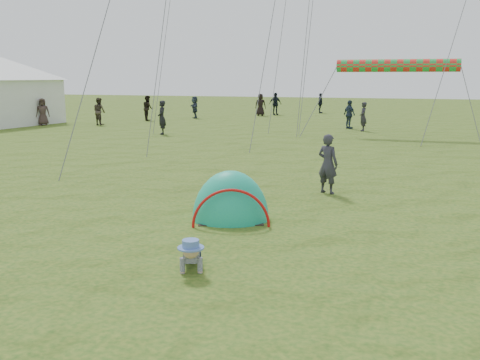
% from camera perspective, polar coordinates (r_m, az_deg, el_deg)
% --- Properties ---
extents(ground, '(140.00, 140.00, 0.00)m').
position_cam_1_polar(ground, '(8.64, 3.13, -9.60)').
color(ground, '#214B15').
extents(crawling_toddler, '(0.77, 0.90, 0.58)m').
position_cam_1_polar(crawling_toddler, '(8.59, -5.22, -7.71)').
color(crawling_toddler, black).
rests_on(crawling_toddler, ground).
extents(popup_tent, '(2.01, 1.84, 2.14)m').
position_cam_1_polar(popup_tent, '(11.57, -1.00, -4.22)').
color(popup_tent, '#15A18A').
rests_on(popup_tent, ground).
extents(standing_adult, '(0.67, 0.57, 1.57)m').
position_cam_1_polar(standing_adult, '(14.17, 9.34, 1.72)').
color(standing_adult, '#2E2C37').
rests_on(standing_adult, ground).
extents(crowd_person_0, '(0.54, 0.68, 1.63)m').
position_cam_1_polar(crowd_person_0, '(30.84, 13.00, 6.60)').
color(crowd_person_0, '#27262E').
rests_on(crowd_person_0, ground).
extents(crowd_person_1, '(1.04, 1.06, 1.73)m').
position_cam_1_polar(crowd_person_1, '(37.90, -9.79, 7.57)').
color(crowd_person_1, black).
rests_on(crowd_person_1, ground).
extents(crowd_person_2, '(0.51, 1.01, 1.65)m').
position_cam_1_polar(crowd_person_2, '(45.36, 8.57, 8.11)').
color(crowd_person_2, black).
rests_on(crowd_person_2, ground).
extents(crowd_person_4, '(0.92, 0.69, 1.71)m').
position_cam_1_polar(crowd_person_4, '(41.96, 2.20, 8.03)').
color(crowd_person_4, black).
rests_on(crowd_person_4, ground).
extents(crowd_person_5, '(1.17, 1.51, 1.60)m').
position_cam_1_polar(crowd_person_5, '(39.60, -4.85, 7.74)').
color(crowd_person_5, '#283240').
rests_on(crowd_person_5, ground).
extents(crowd_person_6, '(0.68, 0.77, 1.78)m').
position_cam_1_polar(crowd_person_6, '(28.66, -8.34, 6.61)').
color(crowd_person_6, black).
rests_on(crowd_person_6, ground).
extents(crowd_person_7, '(1.01, 0.91, 1.71)m').
position_cam_1_polar(crowd_person_7, '(35.19, -14.78, 7.10)').
color(crowd_person_7, '#40372D').
rests_on(crowd_person_7, ground).
extents(crowd_person_8, '(0.96, 0.99, 1.67)m').
position_cam_1_polar(crowd_person_8, '(32.15, 11.59, 6.86)').
color(crowd_person_8, '#27364B').
rests_on(crowd_person_8, ground).
extents(crowd_person_10, '(0.98, 0.91, 1.68)m').
position_cam_1_polar(crowd_person_10, '(35.85, -20.30, 6.83)').
color(crowd_person_10, '#41302C').
rests_on(crowd_person_10, ground).
extents(crowd_person_14, '(1.08, 0.97, 1.76)m').
position_cam_1_polar(crowd_person_14, '(42.87, 3.78, 8.11)').
color(crowd_person_14, black).
rests_on(crowd_person_14, ground).
extents(rainbow_tube_kite, '(5.99, 0.64, 0.64)m').
position_cam_1_polar(rainbow_tube_kite, '(28.67, 16.40, 11.63)').
color(rainbow_tube_kite, red).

